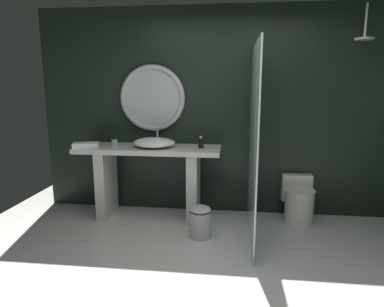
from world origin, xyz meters
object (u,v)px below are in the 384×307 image
Objects in this scene: vessel_sink at (154,143)px; round_wall_mirror at (152,98)px; folded_hand_towel at (86,145)px; rain_shower_head at (365,35)px; toilet at (298,199)px; tumbler_cup at (115,143)px; waste_bin at (200,221)px; soap_dispenser at (201,143)px.

round_wall_mirror reaches higher than vessel_sink.
folded_hand_towel is at bearing -169.54° from vessel_sink.
rain_shower_head is 0.67× the size of toilet.
tumbler_cup reaches higher than toilet.
waste_bin is at bearing -24.02° from tumbler_cup.
vessel_sink reaches higher than tumbler_cup.
toilet is at bearing 6.17° from folded_hand_towel.
vessel_sink is 1.36× the size of rain_shower_head.
round_wall_mirror is at bearing 32.10° from folded_hand_towel.
rain_shower_head is 1.07× the size of waste_bin.
tumbler_cup is at bearing 27.58° from folded_hand_towel.
waste_bin is at bearing -13.39° from folded_hand_towel.
vessel_sink is at bearing 10.46° from folded_hand_towel.
tumbler_cup is 0.16× the size of toilet.
waste_bin is at bearing -38.44° from vessel_sink.
round_wall_mirror is 1.01m from folded_hand_towel.
toilet is (-0.57, 0.09, -1.90)m from rain_shower_head.
soap_dispenser is 2.13m from rain_shower_head.
soap_dispenser reaches higher than folded_hand_towel.
tumbler_cup is 0.74m from round_wall_mirror.
vessel_sink is 0.61m from round_wall_mirror.
soap_dispenser is 0.94m from waste_bin.
vessel_sink is at bearing -75.35° from round_wall_mirror.
soap_dispenser is 0.49× the size of folded_hand_towel.
soap_dispenser is (0.57, 0.03, 0.00)m from vessel_sink.
soap_dispenser is 1.38m from folded_hand_towel.
toilet is at bearing -5.47° from round_wall_mirror.
tumbler_cup is 2.37m from toilet.
folded_hand_towel is (-0.72, -0.45, -0.55)m from round_wall_mirror.
waste_bin is at bearing -151.97° from toilet.
soap_dispenser is at bearing -23.32° from round_wall_mirror.
folded_hand_towel is at bearing -176.63° from rain_shower_head.
round_wall_mirror reaches higher than folded_hand_towel.
soap_dispenser is 0.39× the size of rain_shower_head.
round_wall_mirror is 2.38× the size of waste_bin.
rain_shower_head is (1.76, 0.01, 1.21)m from soap_dispenser.
toilet is 1.89× the size of folded_hand_towel.
rain_shower_head reaches higher than round_wall_mirror.
rain_shower_head is (2.41, -0.27, 0.69)m from round_wall_mirror.
rain_shower_head is at bearing 0.53° from tumbler_cup.
tumbler_cup reaches higher than folded_hand_towel.
soap_dispenser is 1.39m from toilet.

